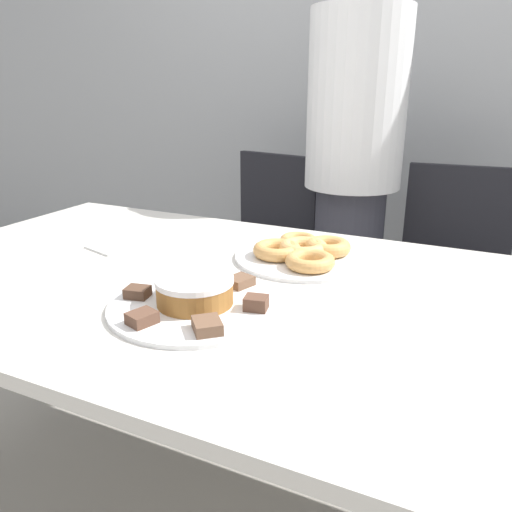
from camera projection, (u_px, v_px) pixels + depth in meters
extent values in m
cube|color=#A8AAAD|center=(393.00, 54.00, 2.34)|extent=(8.00, 0.05, 2.60)
cube|color=silver|center=(238.00, 290.00, 1.16)|extent=(1.83, 1.00, 0.03)
cylinder|color=silver|center=(100.00, 299.00, 2.00)|extent=(0.06, 0.06, 0.70)
cylinder|color=#383842|center=(346.00, 282.00, 2.05)|extent=(0.27, 0.27, 0.79)
cylinder|color=white|center=(357.00, 101.00, 1.81)|extent=(0.36, 0.36, 0.63)
cylinder|color=black|center=(250.00, 352.00, 2.27)|extent=(0.44, 0.44, 0.01)
cylinder|color=#262626|center=(250.00, 311.00, 2.20)|extent=(0.06, 0.06, 0.40)
cube|color=black|center=(249.00, 263.00, 2.13)|extent=(0.52, 0.52, 0.04)
cube|color=black|center=(278.00, 202.00, 2.21)|extent=(0.39, 0.11, 0.42)
cylinder|color=black|center=(435.00, 397.00, 1.95)|extent=(0.44, 0.44, 0.01)
cylinder|color=#262626|center=(441.00, 350.00, 1.88)|extent=(0.06, 0.06, 0.40)
cube|color=black|center=(449.00, 296.00, 1.80)|extent=(0.46, 0.46, 0.04)
cube|color=black|center=(458.00, 221.00, 1.91)|extent=(0.40, 0.05, 0.42)
cylinder|color=white|center=(195.00, 305.00, 1.03)|extent=(0.36, 0.36, 0.01)
cylinder|color=white|center=(303.00, 257.00, 1.32)|extent=(0.36, 0.36, 0.01)
cylinder|color=#9E662D|center=(195.00, 293.00, 1.02)|extent=(0.16, 0.16, 0.05)
cylinder|color=white|center=(194.00, 280.00, 1.02)|extent=(0.16, 0.16, 0.01)
cube|color=brown|center=(240.00, 281.00, 1.12)|extent=(0.06, 0.07, 0.02)
cube|color=brown|center=(186.00, 276.00, 1.15)|extent=(0.07, 0.07, 0.02)
cube|color=#513828|center=(138.00, 292.00, 1.06)|extent=(0.06, 0.05, 0.02)
cube|color=brown|center=(142.00, 318.00, 0.94)|extent=(0.06, 0.06, 0.02)
cube|color=brown|center=(207.00, 326.00, 0.91)|extent=(0.08, 0.08, 0.02)
cube|color=brown|center=(256.00, 303.00, 1.00)|extent=(0.05, 0.05, 0.03)
torus|color=#E5AD66|center=(304.00, 248.00, 1.32)|extent=(0.13, 0.13, 0.04)
torus|color=tan|center=(310.00, 261.00, 1.23)|extent=(0.12, 0.12, 0.03)
torus|color=tan|center=(328.00, 247.00, 1.33)|extent=(0.12, 0.12, 0.04)
torus|color=tan|center=(298.00, 240.00, 1.40)|extent=(0.10, 0.10, 0.03)
torus|color=tan|center=(277.00, 250.00, 1.31)|extent=(0.13, 0.13, 0.04)
cube|color=white|center=(110.00, 247.00, 1.41)|extent=(0.14, 0.12, 0.01)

